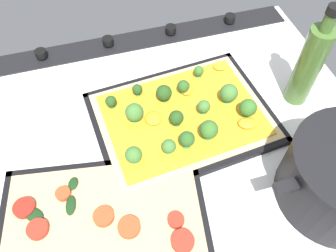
{
  "coord_description": "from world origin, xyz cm",
  "views": [
    {
      "loc": [
        12.71,
        37.04,
        58.52
      ],
      "look_at": [
        1.83,
        -0.32,
        5.11
      ],
      "focal_mm": 36.51,
      "sensor_mm": 36.0,
      "label": 1
    }
  ],
  "objects_px": {
    "broccoli_pizza": "(184,115)",
    "oil_bottle": "(309,65)",
    "baking_tray_front": "(183,119)",
    "baking_tray_back": "(104,215)",
    "veggie_pizza_back": "(102,215)"
  },
  "relations": [
    {
      "from": "baking_tray_back",
      "to": "oil_bottle",
      "type": "xyz_separation_m",
      "value": [
        -0.46,
        -0.16,
        0.1
      ]
    },
    {
      "from": "baking_tray_front",
      "to": "broccoli_pizza",
      "type": "distance_m",
      "value": 0.02
    },
    {
      "from": "baking_tray_front",
      "to": "baking_tray_back",
      "type": "distance_m",
      "value": 0.26
    },
    {
      "from": "baking_tray_back",
      "to": "veggie_pizza_back",
      "type": "height_order",
      "value": "veggie_pizza_back"
    },
    {
      "from": "baking_tray_front",
      "to": "broccoli_pizza",
      "type": "relative_size",
      "value": 1.07
    },
    {
      "from": "baking_tray_back",
      "to": "veggie_pizza_back",
      "type": "bearing_deg",
      "value": 32.11
    },
    {
      "from": "baking_tray_front",
      "to": "veggie_pizza_back",
      "type": "xyz_separation_m",
      "value": [
        0.2,
        0.17,
        0.01
      ]
    },
    {
      "from": "veggie_pizza_back",
      "to": "baking_tray_front",
      "type": "bearing_deg",
      "value": -140.26
    },
    {
      "from": "veggie_pizza_back",
      "to": "baking_tray_back",
      "type": "bearing_deg",
      "value": -147.89
    },
    {
      "from": "baking_tray_front",
      "to": "oil_bottle",
      "type": "distance_m",
      "value": 0.28
    },
    {
      "from": "broccoli_pizza",
      "to": "oil_bottle",
      "type": "bearing_deg",
      "value": 178.62
    },
    {
      "from": "oil_bottle",
      "to": "broccoli_pizza",
      "type": "bearing_deg",
      "value": -1.38
    },
    {
      "from": "baking_tray_front",
      "to": "baking_tray_back",
      "type": "height_order",
      "value": "same"
    },
    {
      "from": "broccoli_pizza",
      "to": "oil_bottle",
      "type": "relative_size",
      "value": 1.55
    },
    {
      "from": "broccoli_pizza",
      "to": "baking_tray_back",
      "type": "relative_size",
      "value": 0.94
    }
  ]
}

